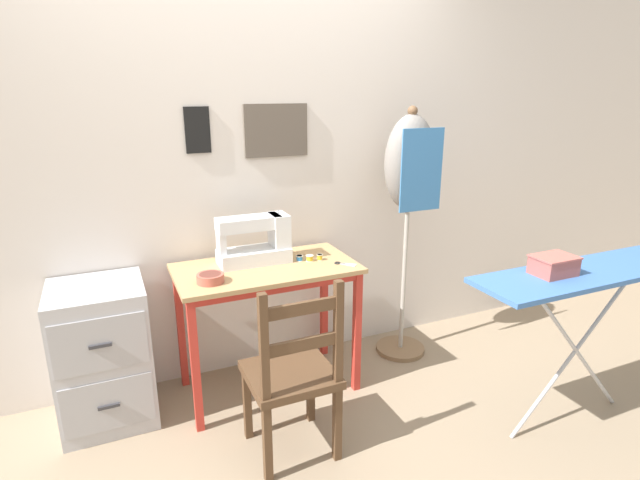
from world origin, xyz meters
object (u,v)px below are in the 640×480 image
Objects in this scene: scissors at (342,264)px; ironing_board at (588,279)px; thread_spool_far_edge at (320,257)px; dress_form at (409,177)px; thread_spool_mid_table at (310,258)px; storage_box at (554,265)px; fabric_bowl at (210,278)px; thread_spool_near_machine at (300,258)px; filing_cabinet at (104,354)px; sewing_machine at (257,241)px; wooden_chair at (292,375)px.

ironing_board is (0.94, -0.79, 0.04)m from scissors.
thread_spool_far_edge is 0.02× the size of dress_form.
storage_box is at bearing -45.31° from thread_spool_mid_table.
fabric_bowl is 0.59m from thread_spool_mid_table.
thread_spool_near_machine is 0.21× the size of storage_box.
ironing_board is (1.14, -0.94, 0.03)m from thread_spool_near_machine.
thread_spool_near_machine is (0.53, 0.13, -0.01)m from fabric_bowl.
thread_spool_mid_table is at bearing 140.40° from scissors.
fabric_bowl is at bearing 178.39° from scissors.
thread_spool_mid_table reaches higher than filing_cabinet.
storage_box is (0.93, -0.91, 0.12)m from thread_spool_near_machine.
sewing_machine is 1.51m from storage_box.
sewing_machine is 3.00× the size of fabric_bowl.
wooden_chair is at bearing -60.66° from fabric_bowl.
thread_spool_near_machine is at bearing 13.33° from fabric_bowl.
sewing_machine is 2.04× the size of storage_box.
sewing_machine is at bearing 177.33° from dress_form.
sewing_machine is 0.26× the size of dress_form.
sewing_machine is at bearing 85.75° from wooden_chair.
thread_spool_mid_table is at bearing 9.65° from fabric_bowl.
sewing_machine is 11.56× the size of thread_spool_far_edge.
thread_spool_mid_table is at bearing -27.75° from thread_spool_near_machine.
thread_spool_mid_table is 0.05× the size of wooden_chair.
dress_form is 1.12m from ironing_board.
filing_cabinet is at bearing 178.99° from dress_form.
sewing_machine is 9.12× the size of thread_spool_mid_table.
ironing_board reaches higher than scissors.
storage_box reaches higher than thread_spool_mid_table.
sewing_machine is 9.85× the size of thread_spool_near_machine.
fabric_bowl is (-0.31, -0.20, -0.10)m from sewing_machine.
sewing_machine is at bearing 161.70° from thread_spool_near_machine.
fabric_bowl is 0.64m from wooden_chair.
filing_cabinet is 0.60× the size of ironing_board.
ironing_board reaches higher than thread_spool_far_edge.
sewing_machine is 1.70m from ironing_board.
scissors is at bearing 43.34° from wooden_chair.
wooden_chair is 0.57× the size of dress_form.
thread_spool_near_machine is 0.73m from wooden_chair.
thread_spool_mid_table reaches higher than thread_spool_near_machine.
wooden_chair is at bearing -94.25° from sewing_machine.
fabric_bowl is 3.86× the size of thread_spool_far_edge.
thread_spool_far_edge is at bearing -18.35° from thread_spool_near_machine.
scissors is 0.24m from thread_spool_near_machine.
thread_spool_far_edge is at bearing 138.68° from ironing_board.
thread_spool_mid_table is (-0.14, 0.12, 0.01)m from scissors.
wooden_chair reaches higher than thread_spool_mid_table.
storage_box is (0.87, -0.88, 0.12)m from thread_spool_mid_table.
sewing_machine is 0.38m from fabric_bowl.
thread_spool_near_machine is 1.17× the size of thread_spool_far_edge.
thread_spool_far_edge is 0.18× the size of storage_box.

